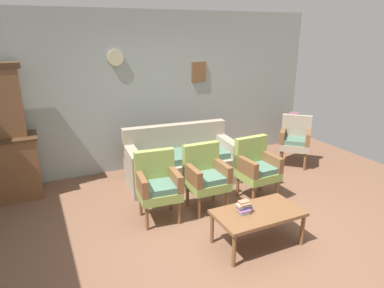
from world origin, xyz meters
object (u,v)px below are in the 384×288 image
object	(u,v)px
floral_couch	(181,162)
armchair_by_doorway	(158,183)
armchair_row_middle	(256,166)
floor_vase_by_wall	(293,132)
armchair_near_couch_end	(206,174)
book_stack_on_table	(244,207)
wingback_chair_by_fireplace	(295,138)
coffee_table	(258,215)

from	to	relation	value
floral_couch	armchair_by_doorway	size ratio (longest dim) A/B	2.01
armchair_row_middle	floor_vase_by_wall	size ratio (longest dim) A/B	1.14
armchair_near_couch_end	book_stack_on_table	size ratio (longest dim) A/B	5.40
armchair_near_couch_end	wingback_chair_by_fireplace	world-z (taller)	same
armchair_near_couch_end	floor_vase_by_wall	xyz separation A→B (m)	(2.75, 1.41, -0.11)
coffee_table	wingback_chair_by_fireplace	bearing A→B (deg)	40.54
armchair_row_middle	wingback_chair_by_fireplace	bearing A→B (deg)	29.46
armchair_row_middle	book_stack_on_table	xyz separation A→B (m)	(-0.84, -0.94, -0.01)
coffee_table	floor_vase_by_wall	xyz separation A→B (m)	(2.61, 2.44, 0.02)
armchair_near_couch_end	coffee_table	size ratio (longest dim) A/B	0.90
armchair_by_doorway	armchair_near_couch_end	distance (m)	0.69
coffee_table	floor_vase_by_wall	size ratio (longest dim) A/B	1.27
floral_couch	book_stack_on_table	world-z (taller)	floral_couch
armchair_row_middle	floor_vase_by_wall	xyz separation A→B (m)	(1.94, 1.45, -0.11)
wingback_chair_by_fireplace	coffee_table	xyz separation A→B (m)	(-2.09, -1.79, -0.12)
armchair_near_couch_end	book_stack_on_table	world-z (taller)	armchair_near_couch_end
wingback_chair_by_fireplace	coffee_table	distance (m)	2.76
floral_couch	wingback_chair_by_fireplace	distance (m)	2.20
armchair_by_doorway	floor_vase_by_wall	bearing A→B (deg)	22.10
wingback_chair_by_fireplace	coffee_table	world-z (taller)	wingback_chair_by_fireplace
coffee_table	book_stack_on_table	bearing A→B (deg)	165.58
floral_couch	armchair_row_middle	xyz separation A→B (m)	(0.76, -1.00, 0.17)
floor_vase_by_wall	coffee_table	bearing A→B (deg)	-136.99
book_stack_on_table	armchair_by_doorway	bearing A→B (deg)	123.53
armchair_by_doorway	floral_couch	bearing A→B (deg)	52.11
book_stack_on_table	armchair_row_middle	bearing A→B (deg)	48.51
armchair_near_couch_end	floor_vase_by_wall	size ratio (longest dim) A/B	1.14
book_stack_on_table	floor_vase_by_wall	distance (m)	3.67
armchair_by_doorway	floor_vase_by_wall	size ratio (longest dim) A/B	1.14
armchair_by_doorway	coffee_table	xyz separation A→B (m)	(0.83, -1.04, -0.12)
armchair_near_couch_end	coffee_table	distance (m)	1.04
floral_couch	wingback_chair_by_fireplace	world-z (taller)	same
armchair_near_couch_end	armchair_row_middle	xyz separation A→B (m)	(0.81, -0.04, 0.00)
floral_couch	armchair_near_couch_end	xyz separation A→B (m)	(-0.05, -0.97, 0.17)
book_stack_on_table	floor_vase_by_wall	bearing A→B (deg)	40.76
floor_vase_by_wall	wingback_chair_by_fireplace	bearing A→B (deg)	-128.75
floral_couch	armchair_by_doorway	distance (m)	1.22
armchair_by_doorway	armchair_row_middle	world-z (taller)	same
book_stack_on_table	floral_couch	bearing A→B (deg)	87.68
armchair_near_couch_end	floor_vase_by_wall	bearing A→B (deg)	27.14
armchair_near_couch_end	coffee_table	xyz separation A→B (m)	(0.14, -1.03, -0.12)
armchair_by_doorway	book_stack_on_table	bearing A→B (deg)	-56.47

